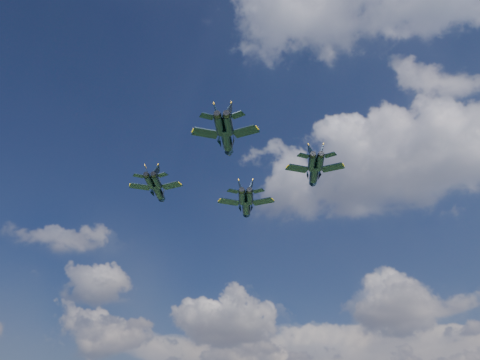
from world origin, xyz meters
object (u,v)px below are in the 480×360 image
at_px(jet_right, 314,173).
at_px(jet_slot, 227,139).
at_px(jet_left, 158,191).
at_px(jet_lead, 246,206).

relative_size(jet_right, jet_slot, 0.97).
xyz_separation_m(jet_left, jet_right, (28.44, 12.50, 2.41)).
relative_size(jet_lead, jet_right, 1.11).
distance_m(jet_left, jet_slot, 21.24).
bearing_deg(jet_slot, jet_right, 41.87).
bearing_deg(jet_slot, jet_lead, 87.54).
height_order(jet_left, jet_slot, jet_slot).
xyz_separation_m(jet_right, jet_slot, (-8.54, -19.55, -0.13)).
height_order(jet_lead, jet_left, jet_lead).
height_order(jet_lead, jet_right, jet_lead).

